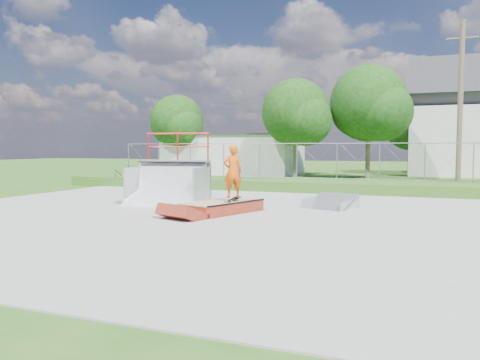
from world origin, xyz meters
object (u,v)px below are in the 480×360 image
(grind_box, at_px, (222,207))
(flat_bank_ramp, at_px, (331,202))
(skater, at_px, (233,174))
(quarter_pipe, at_px, (167,169))

(grind_box, distance_m, flat_bank_ramp, 3.83)
(skater, bearing_deg, quarter_pipe, -59.82)
(flat_bank_ramp, distance_m, skater, 3.68)
(flat_bank_ramp, height_order, skater, skater)
(quarter_pipe, height_order, skater, quarter_pipe)
(grind_box, distance_m, skater, 1.12)
(grind_box, height_order, quarter_pipe, quarter_pipe)
(quarter_pipe, distance_m, flat_bank_ramp, 5.94)
(flat_bank_ramp, xyz_separation_m, skater, (-2.66, -2.32, 1.04))
(flat_bank_ramp, bearing_deg, quarter_pipe, -154.60)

